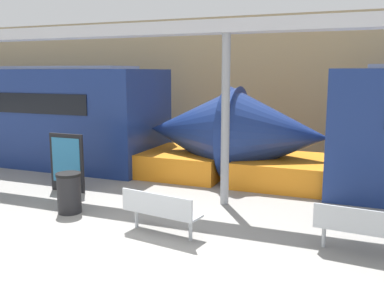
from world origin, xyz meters
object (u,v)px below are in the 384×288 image
object	(u,v)px
bench_near	(160,210)
poster_board	(67,162)
trash_bin	(69,193)
support_column_near	(225,121)
bench_far	(363,227)

from	to	relation	value
bench_near	poster_board	world-z (taller)	poster_board
trash_bin	support_column_near	bearing A→B (deg)	32.01
bench_near	poster_board	bearing A→B (deg)	161.61
bench_near	trash_bin	distance (m)	2.45
support_column_near	poster_board	bearing A→B (deg)	-173.25
poster_board	support_column_near	bearing A→B (deg)	6.75
bench_far	trash_bin	size ratio (longest dim) A/B	1.84
support_column_near	trash_bin	bearing A→B (deg)	-147.99
bench_near	support_column_near	size ratio (longest dim) A/B	0.41
trash_bin	bench_far	bearing A→B (deg)	-0.14
bench_far	bench_near	bearing A→B (deg)	-167.88
bench_near	support_column_near	xyz separation A→B (m)	(0.54, 2.29, 1.43)
poster_board	bench_far	bearing A→B (deg)	-11.07
trash_bin	support_column_near	size ratio (longest dim) A/B	0.23
bench_near	bench_far	xyz separation A→B (m)	(3.52, 0.44, 0.00)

